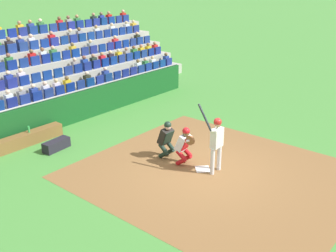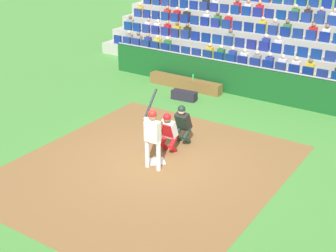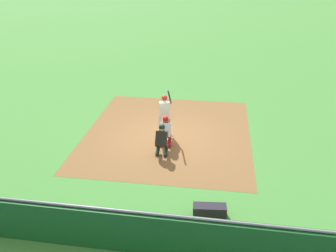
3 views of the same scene
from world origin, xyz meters
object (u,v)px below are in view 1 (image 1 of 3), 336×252
(home_plate_marker, at_px, (203,169))
(dugout_bench, at_px, (20,141))
(catcher_crouching, at_px, (184,144))
(home_plate_umpire, at_px, (166,138))
(equipment_duffel_bag, at_px, (56,145))
(water_bottle_on_bench, at_px, (29,129))
(batter_at_plate, at_px, (216,139))

(home_plate_marker, relative_size, dugout_bench, 0.13)
(catcher_crouching, bearing_deg, home_plate_umpire, -92.36)
(home_plate_umpire, height_order, equipment_duffel_bag, home_plate_umpire)
(equipment_duffel_bag, bearing_deg, dugout_bench, -65.19)
(catcher_crouching, height_order, water_bottle_on_bench, catcher_crouching)
(home_plate_umpire, bearing_deg, home_plate_marker, 92.17)
(batter_at_plate, distance_m, dugout_bench, 6.92)
(water_bottle_on_bench, bearing_deg, catcher_crouching, 113.59)
(dugout_bench, relative_size, water_bottle_on_bench, 14.05)
(dugout_bench, bearing_deg, catcher_crouching, 116.97)
(home_plate_umpire, bearing_deg, batter_at_plate, 95.52)
(batter_at_plate, xyz_separation_m, water_bottle_on_bench, (2.48, -6.24, -0.55))
(home_plate_marker, xyz_separation_m, equipment_duffel_bag, (2.05, -4.73, 0.16))
(home_plate_umpire, height_order, water_bottle_on_bench, home_plate_umpire)
(home_plate_umpire, bearing_deg, equipment_duffel_bag, -58.69)
(home_plate_umpire, relative_size, equipment_duffel_bag, 1.32)
(home_plate_marker, relative_size, equipment_duffel_bag, 0.45)
(home_plate_marker, height_order, equipment_duffel_bag, equipment_duffel_bag)
(water_bottle_on_bench, distance_m, equipment_duffel_bag, 1.24)
(water_bottle_on_bench, relative_size, equipment_duffel_bag, 0.24)
(home_plate_marker, distance_m, catcher_crouching, 0.97)
(batter_at_plate, xyz_separation_m, dugout_bench, (2.85, -6.25, -0.88))
(catcher_crouching, xyz_separation_m, water_bottle_on_bench, (2.27, -5.20, -0.16))
(batter_at_plate, bearing_deg, equipment_duffel_bag, -66.91)
(water_bottle_on_bench, bearing_deg, home_plate_umpire, 117.47)
(dugout_bench, bearing_deg, water_bottle_on_bench, 179.63)
(home_plate_umpire, relative_size, dugout_bench, 0.40)
(home_plate_marker, xyz_separation_m, water_bottle_on_bench, (2.36, -5.87, 0.54))
(home_plate_marker, xyz_separation_m, catcher_crouching, (0.09, -0.67, 0.70))
(dugout_bench, bearing_deg, home_plate_marker, 114.96)
(home_plate_marker, distance_m, batter_at_plate, 1.15)
(water_bottle_on_bench, bearing_deg, equipment_duffel_bag, 104.87)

